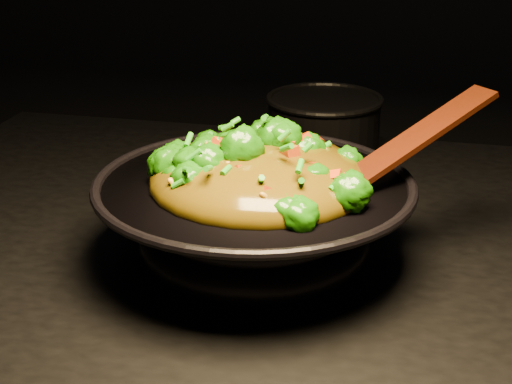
# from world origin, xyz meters

# --- Properties ---
(wok) EXTENTS (0.49, 0.49, 0.11)m
(wok) POSITION_xyz_m (0.01, -0.09, 0.95)
(wok) COLOR black
(wok) RESTS_ON stovetop
(stir_fry) EXTENTS (0.29, 0.29, 0.09)m
(stir_fry) POSITION_xyz_m (0.02, -0.09, 1.05)
(stir_fry) COLOR #1B6407
(stir_fry) RESTS_ON wok
(spatula) EXTENTS (0.21, 0.20, 0.11)m
(spatula) POSITION_xyz_m (0.19, -0.04, 1.05)
(spatula) COLOR #381606
(spatula) RESTS_ON wok
(back_pot) EXTENTS (0.24, 0.24, 0.11)m
(back_pot) POSITION_xyz_m (0.04, 0.32, 0.95)
(back_pot) COLOR black
(back_pot) RESTS_ON stovetop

